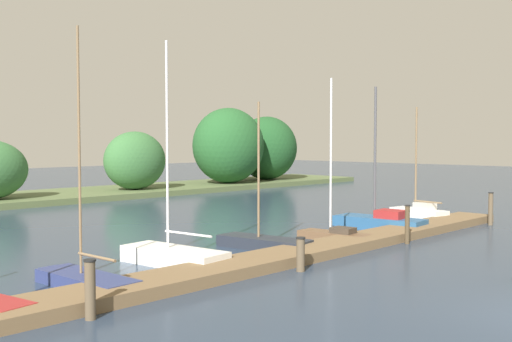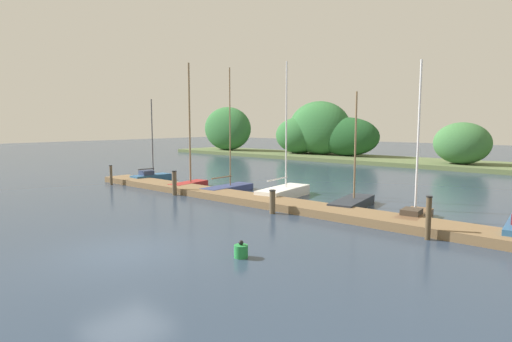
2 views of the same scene
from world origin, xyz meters
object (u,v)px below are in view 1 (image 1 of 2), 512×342
(sailboat_2, at_px, (83,277))
(sailboat_5, at_px, (333,233))
(sailboat_4, at_px, (261,241))
(sailboat_6, at_px, (378,220))
(mooring_piling_4, at_px, (491,209))
(mooring_piling_1, at_px, (90,289))
(sailboat_3, at_px, (170,254))
(mooring_piling_3, at_px, (407,224))
(sailboat_7, at_px, (418,212))
(mooring_piling_2, at_px, (301,254))

(sailboat_2, relative_size, sailboat_5, 1.10)
(sailboat_4, bearing_deg, sailboat_6, -103.34)
(sailboat_6, relative_size, mooring_piling_4, 4.11)
(sailboat_4, xyz_separation_m, mooring_piling_1, (-9.18, -3.45, 0.43))
(sailboat_3, xyz_separation_m, sailboat_5, (7.44, -1.02, 0.00))
(mooring_piling_1, bearing_deg, mooring_piling_3, 0.06)
(mooring_piling_3, xyz_separation_m, mooring_piling_4, (7.41, -0.17, 0.02))
(sailboat_7, height_order, mooring_piling_4, sailboat_7)
(sailboat_4, relative_size, mooring_piling_3, 3.58)
(sailboat_6, xyz_separation_m, mooring_piling_1, (-16.43, -2.97, 0.30))
(sailboat_5, xyz_separation_m, sailboat_7, (8.16, 0.79, 0.06))
(sailboat_3, distance_m, sailboat_5, 7.51)
(sailboat_6, bearing_deg, sailboat_2, 85.22)
(sailboat_2, bearing_deg, sailboat_6, -92.98)
(mooring_piling_3, bearing_deg, mooring_piling_1, -179.94)
(sailboat_4, distance_m, mooring_piling_2, 4.17)
(sailboat_2, xyz_separation_m, mooring_piling_2, (5.69, -3.04, 0.27))
(mooring_piling_3, relative_size, mooring_piling_4, 0.97)
(sailboat_2, height_order, mooring_piling_3, sailboat_2)
(sailboat_3, relative_size, mooring_piling_4, 4.61)
(sailboat_5, xyz_separation_m, mooring_piling_1, (-12.45, -2.53, 0.36))
(mooring_piling_2, xyz_separation_m, mooring_piling_3, (6.72, 0.20, 0.23))
(sailboat_5, distance_m, sailboat_7, 8.20)
(sailboat_7, bearing_deg, sailboat_3, 99.33)
(sailboat_5, distance_m, sailboat_6, 4.00)
(sailboat_4, bearing_deg, sailboat_3, 79.06)
(mooring_piling_2, bearing_deg, sailboat_4, 60.80)
(sailboat_4, relative_size, mooring_piling_2, 5.15)
(mooring_piling_2, height_order, mooring_piling_3, mooring_piling_3)
(sailboat_7, bearing_deg, mooring_piling_1, 109.32)
(sailboat_2, distance_m, mooring_piling_3, 12.74)
(sailboat_4, xyz_separation_m, sailboat_5, (3.27, -0.92, 0.06))
(mooring_piling_3, bearing_deg, mooring_piling_4, -1.31)
(sailboat_2, distance_m, mooring_piling_1, 3.24)
(sailboat_2, xyz_separation_m, mooring_piling_4, (19.82, -3.01, 0.52))
(sailboat_3, height_order, mooring_piling_3, sailboat_3)
(sailboat_6, height_order, mooring_piling_4, sailboat_6)
(sailboat_2, height_order, sailboat_4, sailboat_2)
(sailboat_2, relative_size, sailboat_6, 1.11)
(sailboat_5, distance_m, mooring_piling_4, 9.24)
(sailboat_5, bearing_deg, sailboat_2, 81.74)
(mooring_piling_2, bearing_deg, mooring_piling_1, 178.52)
(mooring_piling_1, relative_size, mooring_piling_3, 0.90)
(mooring_piling_3, bearing_deg, mooring_piling_2, -178.31)
(sailboat_5, bearing_deg, sailboat_3, 75.63)
(mooring_piling_3, height_order, mooring_piling_4, mooring_piling_4)
(sailboat_6, bearing_deg, sailboat_7, -90.49)
(sailboat_4, distance_m, sailboat_7, 11.43)
(sailboat_6, relative_size, mooring_piling_3, 4.23)
(sailboat_2, distance_m, mooring_piling_4, 20.06)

